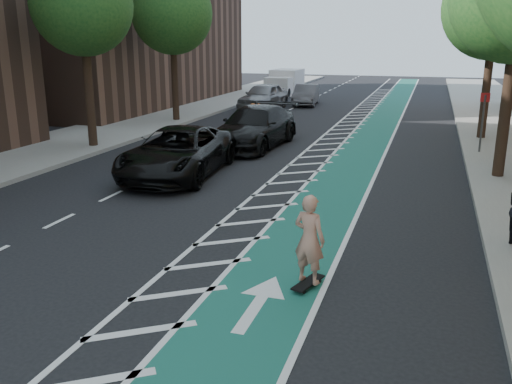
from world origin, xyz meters
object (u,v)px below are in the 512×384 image
at_px(skateboarder, 309,239).
at_px(barrel_a, 187,141).
at_px(suv_far, 255,127).
at_px(suv_near, 178,152).

xyz_separation_m(skateboarder, barrel_a, (-7.50, 10.80, -0.51)).
bearing_deg(barrel_a, suv_far, 41.16).
relative_size(skateboarder, barrel_a, 1.77).
relative_size(suv_near, barrel_a, 6.08).
relative_size(suv_near, suv_far, 0.99).
bearing_deg(suv_near, suv_far, 76.17).
distance_m(suv_near, suv_far, 5.74).
bearing_deg(suv_far, skateboarder, -64.04).
distance_m(suv_far, barrel_a, 3.06).
height_order(skateboarder, suv_near, skateboarder).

